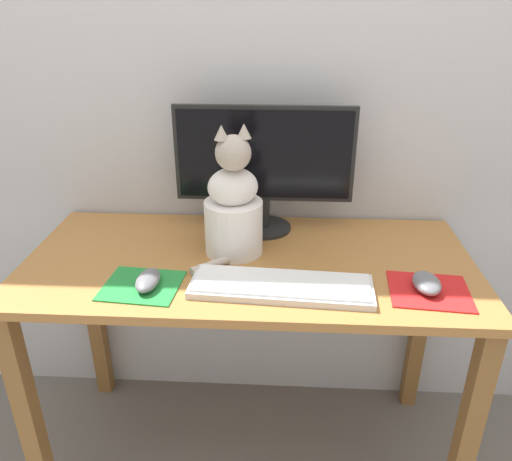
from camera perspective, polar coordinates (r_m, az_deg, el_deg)
ground_plane at (r=1.87m, az=-0.68°, el=-23.53°), size 12.00×12.00×0.00m
wall_back at (r=1.56m, az=-0.07°, el=19.42°), size 7.00×0.04×2.50m
desk at (r=1.46m, az=-0.81°, el=-7.22°), size 1.25×0.59×0.74m
monitor at (r=1.50m, az=0.95°, el=7.80°), size 0.53×0.17×0.39m
keyboard at (r=1.26m, az=2.89°, el=-6.34°), size 0.46×0.17×0.02m
mousepad_left at (r=1.31m, az=-12.92°, el=-6.15°), size 0.20×0.18×0.00m
mousepad_right at (r=1.33m, az=19.20°, el=-6.56°), size 0.21×0.19×0.00m
computer_mouse_left at (r=1.29m, az=-12.25°, el=-5.56°), size 0.06×0.11×0.03m
computer_mouse_right at (r=1.32m, az=18.93°, el=-5.70°), size 0.07×0.11×0.04m
cat at (r=1.38m, az=-2.61°, el=2.66°), size 0.21×0.26×0.37m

